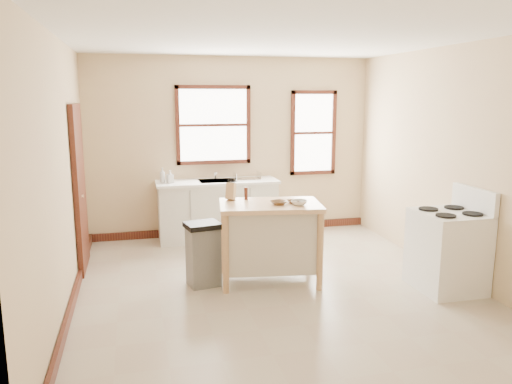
# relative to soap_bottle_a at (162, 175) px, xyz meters

# --- Properties ---
(floor) EXTENTS (5.00, 5.00, 0.00)m
(floor) POSITION_rel_soap_bottle_a_xyz_m (1.12, -2.19, -1.03)
(floor) COLOR #B0A38C
(floor) RESTS_ON ground
(ceiling) EXTENTS (5.00, 5.00, 0.00)m
(ceiling) POSITION_rel_soap_bottle_a_xyz_m (1.12, -2.19, 1.77)
(ceiling) COLOR white
(ceiling) RESTS_ON ground
(wall_back) EXTENTS (4.50, 0.04, 2.80)m
(wall_back) POSITION_rel_soap_bottle_a_xyz_m (1.12, 0.31, 0.37)
(wall_back) COLOR #D1BB8A
(wall_back) RESTS_ON ground
(wall_left) EXTENTS (0.04, 5.00, 2.80)m
(wall_left) POSITION_rel_soap_bottle_a_xyz_m (-1.13, -2.19, 0.37)
(wall_left) COLOR #D1BB8A
(wall_left) RESTS_ON ground
(wall_right) EXTENTS (0.04, 5.00, 2.80)m
(wall_right) POSITION_rel_soap_bottle_a_xyz_m (3.37, -2.19, 0.37)
(wall_right) COLOR #D1BB8A
(wall_right) RESTS_ON ground
(window_main) EXTENTS (1.17, 0.06, 1.22)m
(window_main) POSITION_rel_soap_bottle_a_xyz_m (0.82, 0.29, 0.72)
(window_main) COLOR #36160E
(window_main) RESTS_ON wall_back
(window_side) EXTENTS (0.77, 0.06, 1.37)m
(window_side) POSITION_rel_soap_bottle_a_xyz_m (2.47, 0.29, 0.57)
(window_side) COLOR #36160E
(window_side) RESTS_ON wall_back
(door_left) EXTENTS (0.06, 0.90, 2.10)m
(door_left) POSITION_rel_soap_bottle_a_xyz_m (-1.09, -0.89, 0.02)
(door_left) COLOR #36160E
(door_left) RESTS_ON ground
(baseboard_back) EXTENTS (4.50, 0.04, 0.12)m
(baseboard_back) POSITION_rel_soap_bottle_a_xyz_m (1.12, 0.28, -0.97)
(baseboard_back) COLOR #36160E
(baseboard_back) RESTS_ON ground
(baseboard_left) EXTENTS (0.04, 5.00, 0.12)m
(baseboard_left) POSITION_rel_soap_bottle_a_xyz_m (-1.10, -2.19, -0.97)
(baseboard_left) COLOR #36160E
(baseboard_left) RESTS_ON ground
(sink_counter) EXTENTS (1.86, 0.62, 0.92)m
(sink_counter) POSITION_rel_soap_bottle_a_xyz_m (0.82, 0.01, -0.57)
(sink_counter) COLOR silver
(sink_counter) RESTS_ON ground
(faucet) EXTENTS (0.03, 0.03, 0.22)m
(faucet) POSITION_rel_soap_bottle_a_xyz_m (0.82, 0.19, -0.00)
(faucet) COLOR silver
(faucet) RESTS_ON sink_counter
(soap_bottle_a) EXTENTS (0.10, 0.10, 0.23)m
(soap_bottle_a) POSITION_rel_soap_bottle_a_xyz_m (0.00, 0.00, 0.00)
(soap_bottle_a) COLOR #B2B2B2
(soap_bottle_a) RESTS_ON sink_counter
(soap_bottle_b) EXTENTS (0.11, 0.11, 0.19)m
(soap_bottle_b) POSITION_rel_soap_bottle_a_xyz_m (0.11, -0.03, -0.02)
(soap_bottle_b) COLOR #B2B2B2
(soap_bottle_b) RESTS_ON sink_counter
(dish_rack) EXTENTS (0.48, 0.41, 0.10)m
(dish_rack) POSITION_rel_soap_bottle_a_xyz_m (1.29, -0.01, -0.06)
(dish_rack) COLOR silver
(dish_rack) RESTS_ON sink_counter
(kitchen_island) EXTENTS (1.27, 0.92, 0.96)m
(kitchen_island) POSITION_rel_soap_bottle_a_xyz_m (1.13, -1.95, -0.55)
(kitchen_island) COLOR #DEAE82
(kitchen_island) RESTS_ON ground
(knife_block) EXTENTS (0.14, 0.14, 0.20)m
(knife_block) POSITION_rel_soap_bottle_a_xyz_m (0.71, -1.67, 0.03)
(knife_block) COLOR tan
(knife_block) RESTS_ON kitchen_island
(pepper_grinder) EXTENTS (0.06, 0.06, 0.15)m
(pepper_grinder) POSITION_rel_soap_bottle_a_xyz_m (0.90, -1.68, 0.00)
(pepper_grinder) COLOR #441C12
(pepper_grinder) RESTS_ON kitchen_island
(bowl_a) EXTENTS (0.23, 0.23, 0.04)m
(bowl_a) POSITION_rel_soap_bottle_a_xyz_m (1.20, -2.05, -0.05)
(bowl_a) COLOR brown
(bowl_a) RESTS_ON kitchen_island
(bowl_b) EXTENTS (0.15, 0.15, 0.04)m
(bowl_b) POSITION_rel_soap_bottle_a_xyz_m (1.39, -2.01, -0.06)
(bowl_b) COLOR brown
(bowl_b) RESTS_ON kitchen_island
(bowl_c) EXTENTS (0.22, 0.22, 0.06)m
(bowl_c) POSITION_rel_soap_bottle_a_xyz_m (1.42, -2.13, -0.04)
(bowl_c) COLOR silver
(bowl_c) RESTS_ON kitchen_island
(trash_bin) EXTENTS (0.44, 0.40, 0.76)m
(trash_bin) POSITION_rel_soap_bottle_a_xyz_m (0.34, -1.89, -0.66)
(trash_bin) COLOR slate
(trash_bin) RESTS_ON ground
(gas_stove) EXTENTS (0.73, 0.74, 1.18)m
(gas_stove) POSITION_rel_soap_bottle_a_xyz_m (3.03, -2.67, -0.44)
(gas_stove) COLOR white
(gas_stove) RESTS_ON ground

